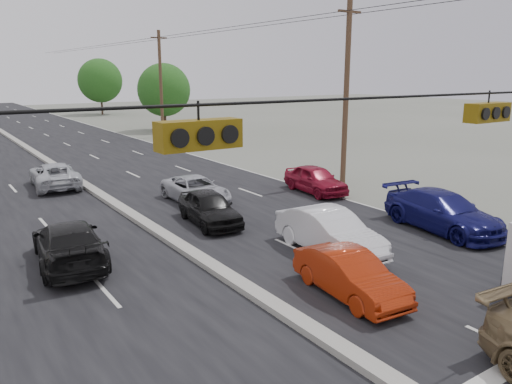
% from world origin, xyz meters
% --- Properties ---
extents(road_surface, '(20.00, 160.00, 0.02)m').
position_xyz_m(road_surface, '(0.00, 30.00, 0.00)').
color(road_surface, black).
rests_on(road_surface, ground).
extents(center_median, '(0.50, 160.00, 0.20)m').
position_xyz_m(center_median, '(0.00, 30.00, 0.10)').
color(center_median, gray).
rests_on(center_median, ground).
extents(utility_pole_right_b, '(1.60, 0.30, 10.00)m').
position_xyz_m(utility_pole_right_b, '(12.50, 15.00, 5.11)').
color(utility_pole_right_b, '#422D1E').
rests_on(utility_pole_right_b, ground).
extents(utility_pole_right_c, '(1.60, 0.30, 10.00)m').
position_xyz_m(utility_pole_right_c, '(12.50, 40.00, 5.11)').
color(utility_pole_right_c, '#422D1E').
rests_on(utility_pole_right_c, ground).
extents(traffic_signals, '(25.00, 0.30, 0.54)m').
position_xyz_m(traffic_signals, '(1.40, 0.00, 5.49)').
color(traffic_signals, black).
rests_on(traffic_signals, ground).
extents(tree_right_mid, '(5.60, 5.60, 7.14)m').
position_xyz_m(tree_right_mid, '(15.00, 45.00, 4.34)').
color(tree_right_mid, '#382619').
rests_on(tree_right_mid, ground).
extents(tree_right_far, '(6.40, 6.40, 8.16)m').
position_xyz_m(tree_right_far, '(16.00, 70.00, 4.96)').
color(tree_right_far, '#382619').
rests_on(tree_right_far, ground).
extents(red_sedan, '(1.74, 3.99, 1.28)m').
position_xyz_m(red_sedan, '(2.23, 4.02, 0.64)').
color(red_sedan, '#A02409').
rests_on(red_sedan, ground).
extents(queue_car_a, '(2.15, 4.27, 1.40)m').
position_xyz_m(queue_car_a, '(2.32, 12.28, 0.70)').
color(queue_car_a, black).
rests_on(queue_car_a, ground).
extents(queue_car_b, '(1.90, 4.68, 1.51)m').
position_xyz_m(queue_car_b, '(4.12, 6.94, 0.76)').
color(queue_car_b, white).
rests_on(queue_car_b, ground).
extents(queue_car_c, '(2.10, 4.48, 1.24)m').
position_xyz_m(queue_car_c, '(3.50, 15.77, 0.62)').
color(queue_car_c, '#B3B5BB').
rests_on(queue_car_c, ground).
extents(queue_car_d, '(2.83, 5.52, 1.53)m').
position_xyz_m(queue_car_d, '(9.60, 6.31, 0.77)').
color(queue_car_d, '#111156').
rests_on(queue_car_d, ground).
extents(queue_car_e, '(2.11, 4.32, 1.42)m').
position_xyz_m(queue_car_e, '(9.60, 14.03, 0.71)').
color(queue_car_e, maroon).
rests_on(queue_car_e, ground).
extents(oncoming_near, '(2.61, 5.17, 1.44)m').
position_xyz_m(oncoming_near, '(-3.67, 10.90, 0.72)').
color(oncoming_near, black).
rests_on(oncoming_near, ground).
extents(oncoming_far, '(2.67, 5.06, 1.36)m').
position_xyz_m(oncoming_far, '(-1.40, 23.01, 0.68)').
color(oncoming_far, '#B9BCC1').
rests_on(oncoming_far, ground).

